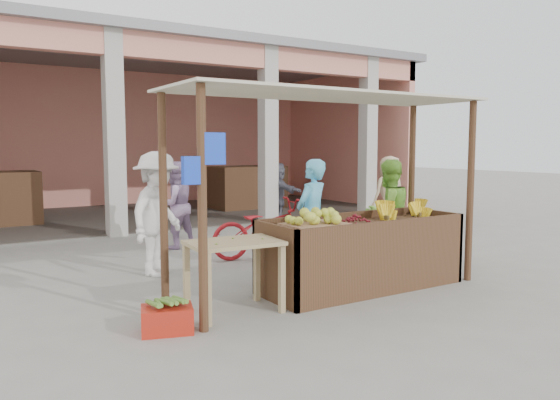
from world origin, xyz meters
TOP-DOWN VIEW (x-y plane):
  - ground at (0.00, 0.00)m, footprint 60.00×60.00m
  - market_building at (0.05, 8.93)m, footprint 14.40×6.40m
  - fruit_stall at (0.50, 0.00)m, footprint 2.60×0.95m
  - stall_awning at (-0.01, 0.06)m, footprint 4.09×1.35m
  - banana_heap at (1.14, 0.01)m, footprint 0.99×0.54m
  - melon_tray at (-0.18, -0.00)m, footprint 0.73×0.63m
  - berry_heap at (0.42, 0.04)m, footprint 0.41×0.34m
  - side_table at (-1.33, -0.08)m, footprint 1.00×0.70m
  - papaya_pile at (-1.33, -0.08)m, footprint 0.71×0.40m
  - red_crate at (-2.16, -0.29)m, footprint 0.56×0.47m
  - plantain_bundle at (-2.16, -0.29)m, footprint 0.36×0.25m
  - produce_sacks at (2.63, 5.30)m, footprint 0.78×0.73m
  - vendor_blue at (0.37, 0.91)m, footprint 0.77×0.69m
  - vendor_green at (1.65, 0.76)m, footprint 0.82×0.50m
  - motorcycle at (0.42, 2.26)m, footprint 0.85×1.94m
  - shopper_a at (-1.43, 2.00)m, footprint 1.27×1.23m
  - shopper_c at (4.02, 3.25)m, footprint 0.88×0.61m
  - shopper_d at (2.76, 5.66)m, footprint 0.74×1.43m
  - shopper_f at (-0.51, 3.76)m, footprint 0.87×0.60m

SIDE VIEW (x-z plane):
  - ground at x=0.00m, z-range 0.00..0.00m
  - red_crate at x=-2.16m, z-range 0.00..0.25m
  - plantain_bundle at x=-2.16m, z-range 0.25..0.32m
  - produce_sacks at x=2.63m, z-range 0.00..0.59m
  - fruit_stall at x=0.50m, z-range 0.00..0.80m
  - motorcycle at x=0.42m, z-range 0.00..0.98m
  - side_table at x=-1.33m, z-range 0.25..1.03m
  - shopper_d at x=2.76m, z-range 0.00..1.48m
  - shopper_f at x=-0.51m, z-range 0.00..1.65m
  - vendor_green at x=1.65m, z-range 0.00..1.66m
  - vendor_blue at x=0.37m, z-range 0.00..1.71m
  - berry_heap at x=0.42m, z-range 0.80..0.93m
  - shopper_c at x=4.02m, z-range 0.00..1.74m
  - papaya_pile at x=-1.33m, z-range 0.78..0.98m
  - banana_heap at x=1.14m, z-range 0.80..0.98m
  - melon_tray at x=-0.18m, z-range 0.79..0.99m
  - shopper_a at x=-1.43m, z-range 0.00..1.84m
  - stall_awning at x=-0.01m, z-range 0.78..3.17m
  - market_building at x=0.05m, z-range 0.60..4.80m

